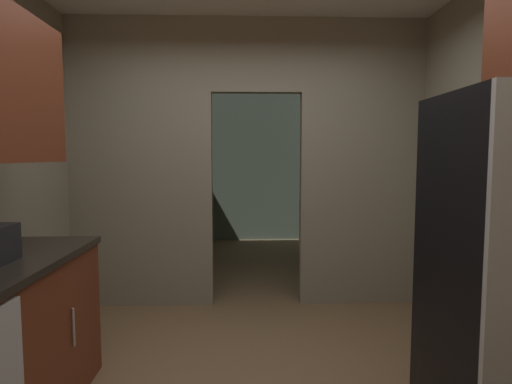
# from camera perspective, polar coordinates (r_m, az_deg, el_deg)

# --- Properties ---
(kitchen_partition) EXTENTS (3.36, 0.12, 2.72)m
(kitchen_partition) POSITION_cam_1_polar(r_m,az_deg,el_deg) (4.04, -1.46, 4.91)
(kitchen_partition) COLOR gray
(kitchen_partition) RESTS_ON ground
(adjoining_room_shell) EXTENTS (3.36, 3.21, 2.72)m
(adjoining_room_shell) POSITION_cam_1_polar(r_m,az_deg,el_deg) (6.17, -1.43, 4.14)
(adjoining_room_shell) COLOR slate
(adjoining_room_shell) RESTS_ON ground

